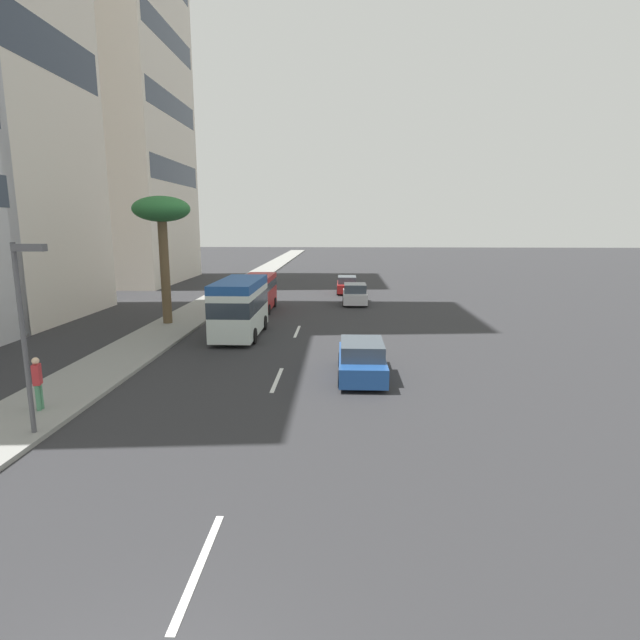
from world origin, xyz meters
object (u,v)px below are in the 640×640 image
(car_lead, at_px, (347,285))
(minibus_second, at_px, (240,306))
(car_fifth, at_px, (362,360))
(van_fourth, at_px, (258,291))
(palm_tree, at_px, (162,215))
(car_third, at_px, (355,294))
(street_lamp, at_px, (25,315))
(pedestrian_near_lamp, at_px, (38,381))

(car_lead, relative_size, minibus_second, 0.68)
(minibus_second, bearing_deg, car_fifth, 41.26)
(car_lead, bearing_deg, minibus_second, 161.19)
(van_fourth, bearing_deg, car_lead, 145.81)
(car_fifth, relative_size, palm_tree, 0.59)
(van_fourth, xyz_separation_m, palm_tree, (-5.53, 4.75, 5.22))
(car_third, xyz_separation_m, street_lamp, (-25.28, 9.94, 2.91))
(car_lead, distance_m, palm_tree, 19.73)
(car_fifth, distance_m, street_lamp, 11.96)
(car_fifth, bearing_deg, minibus_second, 41.26)
(pedestrian_near_lamp, xyz_separation_m, street_lamp, (-1.79, -1.02, 2.53))
(car_lead, relative_size, car_third, 1.04)
(palm_tree, bearing_deg, street_lamp, -173.58)
(van_fourth, xyz_separation_m, street_lamp, (-22.04, 2.89, 2.22))
(minibus_second, xyz_separation_m, car_fifth, (-7.37, -6.47, -0.99))
(car_third, distance_m, van_fourth, 7.79)
(car_fifth, relative_size, street_lamp, 0.81)
(van_fourth, distance_m, palm_tree, 8.97)
(car_lead, distance_m, car_fifth, 25.30)
(palm_tree, height_order, street_lamp, palm_tree)
(car_fifth, height_order, pedestrian_near_lamp, pedestrian_near_lamp)
(minibus_second, distance_m, palm_tree, 7.67)
(car_fifth, height_order, street_lamp, street_lamp)
(palm_tree, relative_size, street_lamp, 1.38)
(minibus_second, height_order, car_third, minibus_second)
(van_fourth, distance_m, car_fifth, 17.18)
(car_lead, bearing_deg, street_lamp, 163.46)
(car_fifth, bearing_deg, van_fourth, 23.52)
(car_fifth, bearing_deg, pedestrian_near_lamp, 112.74)
(car_third, relative_size, pedestrian_near_lamp, 2.27)
(car_third, xyz_separation_m, palm_tree, (-8.77, 11.80, 5.91))
(van_fourth, distance_m, pedestrian_near_lamp, 20.63)
(car_third, bearing_deg, car_lead, 5.07)
(street_lamp, bearing_deg, car_lead, -16.54)
(pedestrian_near_lamp, distance_m, street_lamp, 3.26)
(minibus_second, distance_m, van_fourth, 8.39)
(car_third, height_order, van_fourth, van_fourth)
(pedestrian_near_lamp, bearing_deg, van_fourth, 154.11)
(van_fourth, height_order, palm_tree, palm_tree)
(car_third, height_order, pedestrian_near_lamp, pedestrian_near_lamp)
(car_lead, height_order, palm_tree, palm_tree)
(pedestrian_near_lamp, distance_m, palm_tree, 15.75)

